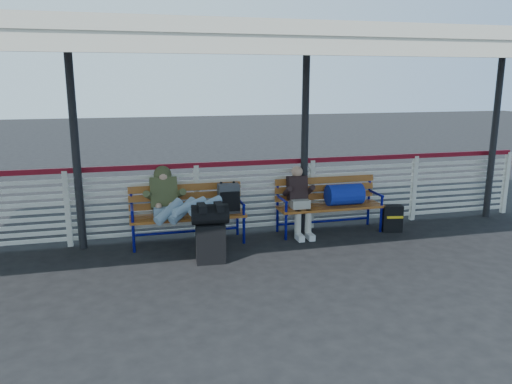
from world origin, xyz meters
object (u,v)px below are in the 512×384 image
object	(u,v)px
companion_person	(299,200)
luggage_stack	(210,231)
bench_right	(337,197)
suitcase_side	(392,218)
traveler_man	(180,204)
bench_left	(200,205)

from	to	relation	value
companion_person	luggage_stack	bearing A→B (deg)	-150.83
companion_person	bench_right	bearing A→B (deg)	2.81
bench_right	suitcase_side	xyz separation A→B (m)	(0.92, -0.27, -0.37)
suitcase_side	luggage_stack	bearing A→B (deg)	-156.52
traveler_man	companion_person	xyz separation A→B (m)	(2.00, 0.28, -0.12)
bench_right	traveler_man	bearing A→B (deg)	-173.23
bench_right	suitcase_side	world-z (taller)	bench_right
luggage_stack	bench_right	bearing A→B (deg)	26.12
bench_left	companion_person	bearing A→B (deg)	-1.99
luggage_stack	companion_person	distance (m)	1.89
bench_left	traveler_man	size ratio (longest dim) A/B	1.17
companion_person	bench_left	bearing A→B (deg)	178.01
suitcase_side	companion_person	bearing A→B (deg)	-176.76
traveler_man	luggage_stack	bearing A→B (deg)	-61.22
traveler_man	suitcase_side	size ratio (longest dim) A/B	3.35
companion_person	traveler_man	bearing A→B (deg)	-171.89
bench_left	suitcase_side	bearing A→B (deg)	-5.11
traveler_man	companion_person	size ratio (longest dim) A/B	1.34
traveler_man	companion_person	world-z (taller)	traveler_man
bench_left	companion_person	distance (m)	1.64
bench_right	suitcase_side	size ratio (longest dim) A/B	3.91
suitcase_side	bench_right	bearing A→B (deg)	175.30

